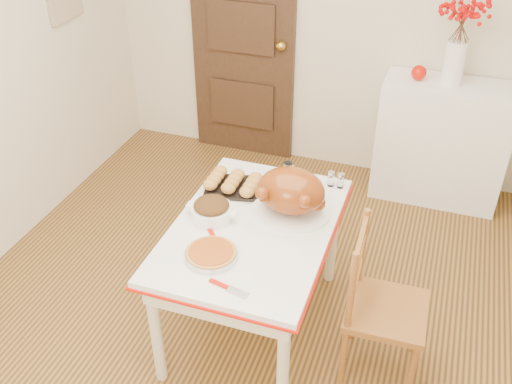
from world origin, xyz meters
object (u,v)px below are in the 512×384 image
(sideboard, at_px, (441,142))
(turkey_platter, at_px, (291,193))
(kitchen_table, at_px, (253,277))
(pumpkin_pie, at_px, (211,253))
(chair_oak, at_px, (387,307))

(sideboard, distance_m, turkey_platter, 1.77)
(sideboard, relative_size, kitchen_table, 0.76)
(turkey_platter, distance_m, pumpkin_pie, 0.55)
(chair_oak, bearing_deg, sideboard, -5.79)
(kitchen_table, height_order, pumpkin_pie, pumpkin_pie)
(chair_oak, relative_size, turkey_platter, 2.14)
(kitchen_table, height_order, turkey_platter, turkey_platter)
(chair_oak, bearing_deg, pumpkin_pie, 102.82)
(sideboard, relative_size, pumpkin_pie, 3.59)
(kitchen_table, height_order, chair_oak, chair_oak)
(kitchen_table, distance_m, turkey_platter, 0.54)
(kitchen_table, bearing_deg, turkey_platter, 46.63)
(sideboard, xyz_separation_m, pumpkin_pie, (-0.97, -2.04, 0.29))
(chair_oak, height_order, pumpkin_pie, chair_oak)
(pumpkin_pie, bearing_deg, sideboard, 64.44)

